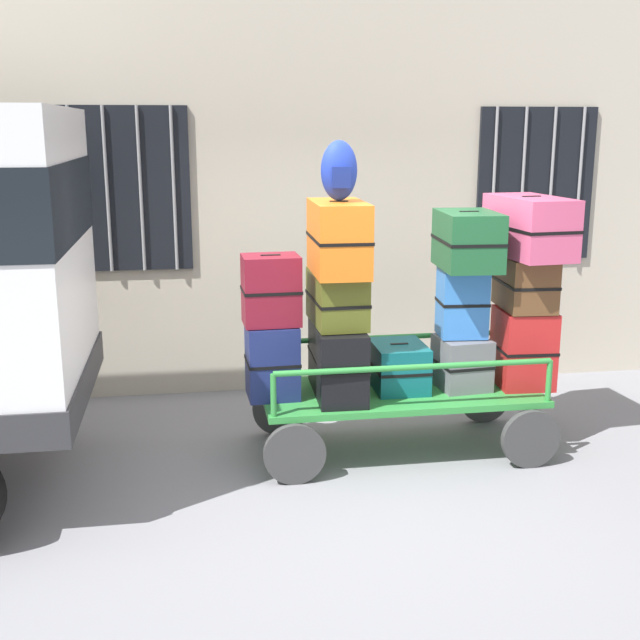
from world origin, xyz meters
name	(u,v)px	position (x,y,z in m)	size (l,w,h in m)	color
ground_plane	(364,478)	(0.00, 0.00, 0.00)	(40.00, 40.00, 0.00)	gray
building_wall	(315,134)	(0.00, 2.36, 2.50)	(12.00, 0.38, 5.00)	#BCB29E
luggage_cart	(399,403)	(0.39, 0.49, 0.40)	(2.29, 1.06, 0.51)	#2D8438
cart_railing	(400,356)	(0.39, 0.49, 0.79)	(2.16, 0.92, 0.34)	#2D8438
suitcase_left_bottom	(272,361)	(-0.63, 0.50, 0.80)	(0.41, 0.39, 0.58)	navy
suitcase_left_middle	(271,290)	(-0.63, 0.51, 1.36)	(0.45, 0.37, 0.54)	maroon
suitcase_midleft_bottom	(337,360)	(-0.12, 0.48, 0.79)	(0.40, 0.85, 0.56)	black
suitcase_midleft_middle	(337,298)	(-0.12, 0.51, 1.27)	(0.40, 0.70, 0.40)	#4C5119
suitcase_midleft_top	(339,238)	(-0.12, 0.46, 1.75)	(0.41, 0.76, 0.55)	orange
suitcase_center_bottom	(399,366)	(0.39, 0.53, 0.70)	(0.42, 0.52, 0.38)	#0F5960
suitcase_midright_bottom	(462,362)	(0.90, 0.48, 0.72)	(0.43, 0.46, 0.42)	slate
suitcase_midright_middle	(462,302)	(0.90, 0.53, 1.21)	(0.40, 0.37, 0.56)	#3372C6
suitcase_midright_top	(468,240)	(0.90, 0.46, 1.71)	(0.48, 0.69, 0.44)	#194C28
suitcase_right_bottom	(523,348)	(1.41, 0.46, 0.82)	(0.46, 0.50, 0.63)	#B21E1E
suitcase_right_middle	(525,283)	(1.41, 0.50, 1.35)	(0.42, 0.61, 0.42)	brown
suitcase_right_top	(530,227)	(1.41, 0.49, 1.80)	(0.50, 0.88, 0.47)	#CC4C72
backpack	(339,171)	(-0.12, 0.45, 2.25)	(0.27, 0.22, 0.44)	navy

